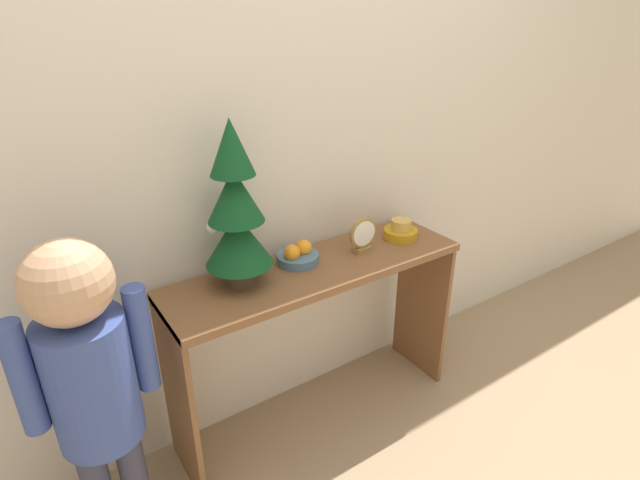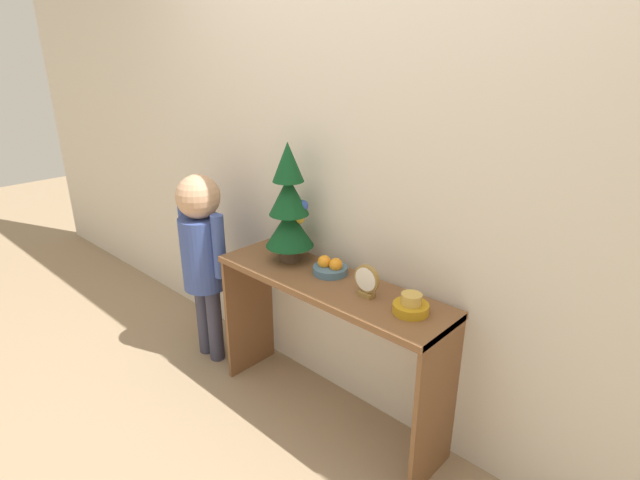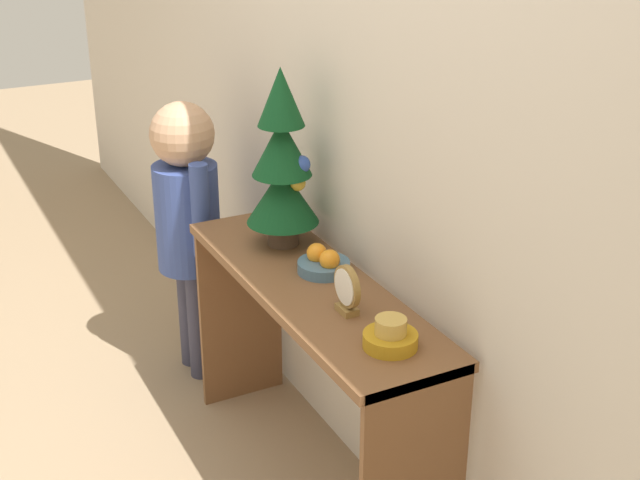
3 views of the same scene
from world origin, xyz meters
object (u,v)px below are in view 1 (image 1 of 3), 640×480
object	(u,v)px
desk_clock	(363,235)
child_figure	(89,370)
fruit_bowl	(298,255)
singing_bowl	(401,231)
mini_tree	(236,210)

from	to	relation	value
desk_clock	child_figure	distance (m)	1.07
fruit_bowl	singing_bowl	size ratio (longest dim) A/B	1.12
mini_tree	fruit_bowl	size ratio (longest dim) A/B	3.63
fruit_bowl	desk_clock	distance (m)	0.27
singing_bowl	desk_clock	bearing A→B (deg)	-177.17
mini_tree	singing_bowl	distance (m)	0.77
mini_tree	child_figure	world-z (taller)	mini_tree
fruit_bowl	child_figure	world-z (taller)	child_figure
singing_bowl	desk_clock	size ratio (longest dim) A/B	1.01
mini_tree	desk_clock	xyz separation A→B (m)	(0.51, -0.05, -0.21)
child_figure	mini_tree	bearing A→B (deg)	14.70
desk_clock	child_figure	xyz separation A→B (m)	(-1.06, -0.10, -0.11)
mini_tree	child_figure	size ratio (longest dim) A/B	0.53
fruit_bowl	desk_clock	world-z (taller)	desk_clock
mini_tree	fruit_bowl	distance (m)	0.35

